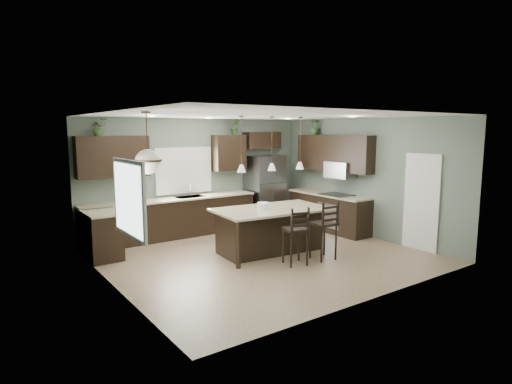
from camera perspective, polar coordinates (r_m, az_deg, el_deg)
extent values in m
plane|color=#9E8466|center=(8.75, 0.99, -8.49)|extent=(6.00, 6.00, 0.00)
cube|color=white|center=(9.61, 21.18, -1.29)|extent=(0.04, 0.82, 2.04)
cube|color=white|center=(10.57, -9.60, 2.86)|extent=(1.35, 0.02, 1.00)
cube|color=white|center=(6.34, -16.68, -0.90)|extent=(0.02, 1.10, 1.00)
cube|color=black|center=(8.99, -19.84, -5.57)|extent=(0.60, 0.90, 0.90)
cube|color=beige|center=(8.89, -19.87, -2.61)|extent=(0.66, 0.96, 0.04)
cube|color=black|center=(10.29, -11.02, -3.52)|extent=(4.20, 0.60, 0.90)
cube|color=beige|center=(10.18, -11.04, -0.95)|extent=(4.20, 0.66, 0.04)
cube|color=gray|center=(10.37, -8.78, -0.64)|extent=(0.70, 0.45, 0.01)
cylinder|color=silver|center=(10.32, -8.72, 0.13)|extent=(0.02, 0.02, 0.28)
cube|color=black|center=(9.76, -18.56, 4.47)|extent=(1.55, 0.34, 0.90)
cube|color=black|center=(10.98, -3.63, 5.25)|extent=(0.85, 0.34, 0.90)
cube|color=black|center=(11.56, 0.82, 6.91)|extent=(1.05, 0.34, 0.45)
cube|color=black|center=(11.01, 9.66, -2.71)|extent=(0.60, 2.35, 0.90)
cube|color=beige|center=(10.92, 9.64, -0.30)|extent=(0.66, 2.35, 0.04)
cube|color=black|center=(10.72, 10.68, -0.34)|extent=(0.58, 0.75, 0.02)
cube|color=gray|center=(10.61, 9.54, -3.12)|extent=(0.01, 0.72, 0.60)
cube|color=black|center=(10.92, 10.33, 5.12)|extent=(0.34, 2.35, 0.90)
cube|color=gray|center=(10.72, 11.14, 2.90)|extent=(0.40, 0.75, 0.40)
cube|color=gray|center=(11.45, 1.19, 0.24)|extent=(0.90, 0.74, 1.85)
cube|color=black|center=(8.89, 2.08, -5.13)|extent=(2.44, 1.53, 0.92)
cylinder|color=silver|center=(8.68, 0.98, -1.87)|extent=(0.24, 0.24, 0.14)
cube|color=black|center=(8.09, 5.26, -5.80)|extent=(0.50, 0.50, 1.12)
cube|color=black|center=(8.49, 8.96, -5.03)|extent=(0.47, 0.47, 1.17)
imported|color=#2C4B20|center=(9.64, -20.23, 8.14)|extent=(0.40, 0.37, 0.37)
imported|color=#315424|center=(11.03, -2.80, 8.73)|extent=(0.29, 0.26, 0.43)
imported|color=#2C5927|center=(11.37, 7.82, 8.62)|extent=(0.28, 0.28, 0.42)
plane|color=slate|center=(10.78, -7.70, 2.21)|extent=(6.00, 0.00, 6.00)
plane|color=slate|center=(6.48, 15.62, -2.02)|extent=(6.00, 0.00, 6.00)
plane|color=slate|center=(7.11, -18.83, -1.25)|extent=(0.00, 5.50, 5.50)
plane|color=slate|center=(10.50, 14.32, 1.87)|extent=(0.00, 5.50, 5.50)
plane|color=white|center=(8.38, 1.04, 10.16)|extent=(6.00, 6.00, 0.00)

